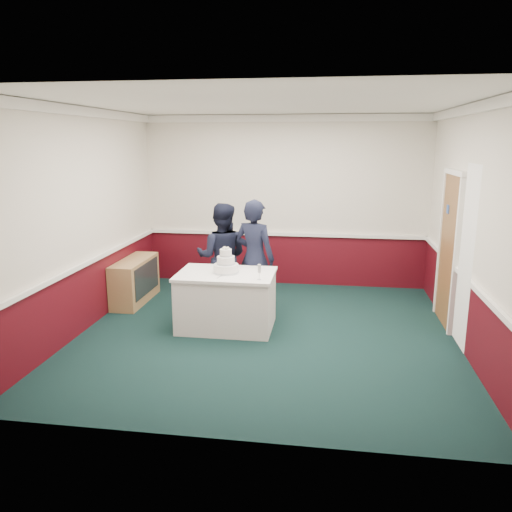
# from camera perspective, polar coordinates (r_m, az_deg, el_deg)

# --- Properties ---
(ground) EXTENTS (5.00, 5.00, 0.00)m
(ground) POSITION_cam_1_polar(r_m,az_deg,el_deg) (6.85, 1.17, -8.84)
(ground) COLOR black
(ground) RESTS_ON ground
(room_shell) EXTENTS (5.00, 5.00, 3.00)m
(room_shell) POSITION_cam_1_polar(r_m,az_deg,el_deg) (6.98, 2.54, 8.19)
(room_shell) COLOR silver
(room_shell) RESTS_ON ground
(sideboard) EXTENTS (0.41, 1.20, 0.70)m
(sideboard) POSITION_cam_1_polar(r_m,az_deg,el_deg) (8.30, -13.65, -2.75)
(sideboard) COLOR #A27D4F
(sideboard) RESTS_ON ground
(cake_table) EXTENTS (1.32, 0.92, 0.79)m
(cake_table) POSITION_cam_1_polar(r_m,az_deg,el_deg) (6.95, -3.40, -5.02)
(cake_table) COLOR white
(cake_table) RESTS_ON ground
(wedding_cake) EXTENTS (0.35, 0.35, 0.36)m
(wedding_cake) POSITION_cam_1_polar(r_m,az_deg,el_deg) (6.82, -3.46, -1.03)
(wedding_cake) COLOR white
(wedding_cake) RESTS_ON cake_table
(cake_knife) EXTENTS (0.07, 0.22, 0.00)m
(cake_knife) POSITION_cam_1_polar(r_m,az_deg,el_deg) (6.66, -4.05, -2.33)
(cake_knife) COLOR silver
(cake_knife) RESTS_ON cake_table
(champagne_flute) EXTENTS (0.05, 0.05, 0.21)m
(champagne_flute) POSITION_cam_1_polar(r_m,az_deg,el_deg) (6.46, 0.37, -1.55)
(champagne_flute) COLOR silver
(champagne_flute) RESTS_ON cake_table
(person_man) EXTENTS (0.82, 0.65, 1.65)m
(person_man) POSITION_cam_1_polar(r_m,az_deg,el_deg) (7.64, -3.92, -0.09)
(person_man) COLOR black
(person_man) RESTS_ON ground
(person_woman) EXTENTS (0.74, 0.61, 1.74)m
(person_woman) POSITION_cam_1_polar(r_m,az_deg,el_deg) (7.34, -0.18, -0.23)
(person_woman) COLOR black
(person_woman) RESTS_ON ground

